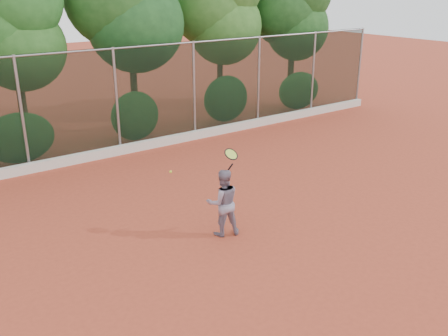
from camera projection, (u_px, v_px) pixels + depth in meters
ground at (249, 230)px, 11.59m from camera, size 80.00×80.00×0.00m
concrete_curb at (123, 149)px, 16.72m from camera, size 24.00×0.20×0.30m
tennis_player at (223, 202)px, 11.17m from camera, size 0.92×0.81×1.57m
chainlink_fence at (117, 98)px, 16.26m from camera, size 24.09×0.09×3.50m
foliage_backdrop at (70, 15)px, 16.57m from camera, size 23.70×3.63×7.55m
tennis_racket at (231, 156)px, 10.92m from camera, size 0.35×0.33×0.60m
tennis_ball_in_flight at (171, 172)px, 10.55m from camera, size 0.06×0.06×0.06m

